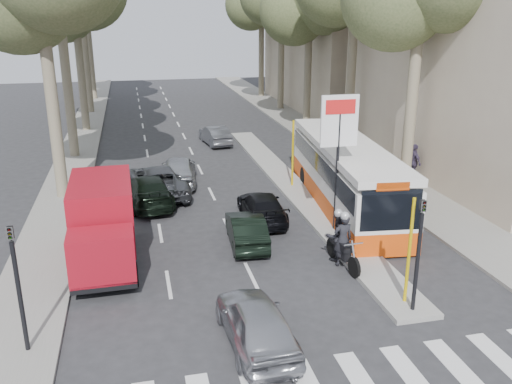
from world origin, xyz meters
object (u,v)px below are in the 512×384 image
Objects in this scene: dark_hatchback at (246,229)px; motorcycle at (340,239)px; silver_hatchback at (256,323)px; red_truck at (103,223)px; city_bus at (346,173)px.

motorcycle is (2.88, -2.44, 0.33)m from dark_hatchback.
silver_hatchback is 0.72× the size of red_truck.
silver_hatchback is 11.78m from city_bus.
dark_hatchback is 0.67× the size of red_truck.
motorcycle is at bearing -14.30° from red_truck.
dark_hatchback is 3.79m from motorcycle.
silver_hatchback is 7.43m from red_truck.
city_bus is (6.45, 9.81, 0.92)m from silver_hatchback.
red_truck reaches higher than silver_hatchback.
red_truck is (-4.11, 6.13, 0.87)m from silver_hatchback.
dark_hatchback is at bearing 4.61° from red_truck.
motorcycle is (4.02, 4.21, 0.26)m from silver_hatchback.
motorcycle reaches higher than silver_hatchback.
city_bus is at bearing -145.21° from dark_hatchback.
silver_hatchback is at bearing 84.14° from dark_hatchback.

